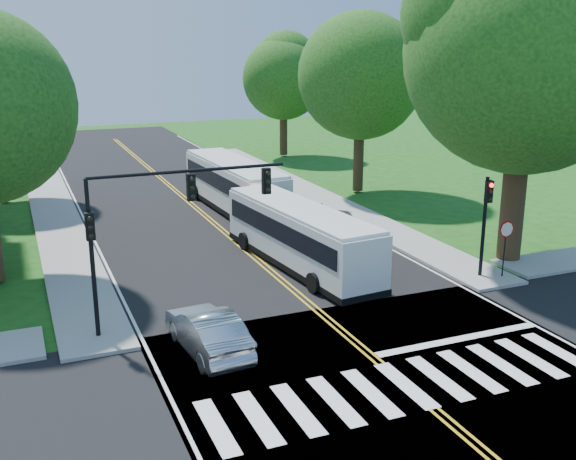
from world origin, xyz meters
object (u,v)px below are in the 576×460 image
bus_follow (234,185)px  dark_sedan (297,206)px  signal_nw (159,213)px  suv (336,223)px  hatchback (208,331)px  signal_ne (486,214)px  bus_lead (300,235)px

bus_follow → dark_sedan: (2.95, -2.85, -1.01)m
signal_nw → suv: size_ratio=1.38×
signal_nw → dark_sedan: 17.50m
bus_follow → dark_sedan: bus_follow is taller
bus_follow → suv: size_ratio=2.28×
dark_sedan → hatchback: bearing=54.1°
dark_sedan → signal_nw: bearing=47.1°
signal_ne → hatchback: signal_ne is taller
bus_lead → dark_sedan: (3.51, 8.54, -0.90)m
signal_ne → bus_follow: size_ratio=0.37×
bus_lead → dark_sedan: size_ratio=2.73×
bus_lead → hatchback: (-6.43, -7.04, -0.74)m
signal_nw → suv: (11.12, 8.42, -3.65)m
hatchback → dark_sedan: (9.94, 15.57, -0.16)m
bus_follow → signal_ne: bearing=108.4°
hatchback → dark_sedan: size_ratio=1.11×
signal_nw → bus_lead: (7.37, 4.65, -2.87)m
signal_ne → hatchback: (-13.12, -2.40, -2.20)m
signal_nw → dark_sedan: bearing=50.5°
bus_lead → signal_nw: bearing=26.5°
bus_follow → hatchback: 19.72m
signal_nw → bus_follow: signal_nw is taller
hatchback → suv: size_ratio=0.88×
signal_nw → signal_ne: size_ratio=1.62×
signal_ne → bus_lead: signal_ne is taller
bus_lead → suv: 5.38m
hatchback → suv: hatchback is taller
bus_lead → dark_sedan: 9.27m
signal_nw → bus_lead: bearing=32.2°
hatchback → suv: bearing=-138.6°
signal_nw → bus_follow: bearing=63.7°
suv → bus_follow: bearing=-54.3°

